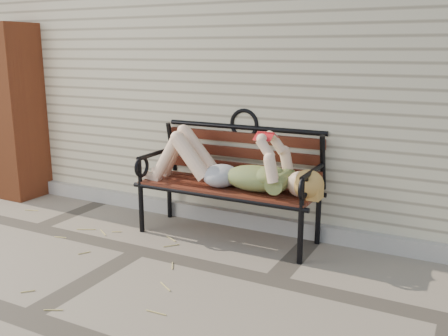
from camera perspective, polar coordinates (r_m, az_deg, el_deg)
The scene contains 7 objects.
ground at distance 4.46m, azimuth -9.59°, elevation -9.32°, with size 80.00×80.00×0.00m, color #766A5B.
house_wall at distance 6.75m, azimuth 5.63°, elevation 11.58°, with size 8.00×4.00×3.00m, color beige.
foundation_strip at distance 5.19m, azimuth -3.18°, elevation -4.97°, with size 8.00×0.10×0.15m, color #A9A499.
brick_pillar at distance 6.31m, azimuth -22.78°, elevation 5.92°, with size 0.50×0.50×2.00m, color brown.
garden_bench at distance 4.60m, azimuth 0.97°, elevation 0.16°, with size 1.80×0.72×1.17m.
reading_woman at distance 4.46m, azimuth 0.33°, elevation 0.25°, with size 1.70×0.39×0.53m.
straw_scatter at distance 4.77m, azimuth -23.79°, elevation -8.69°, with size 2.81×1.60×0.01m.
Camera 1 is at (2.52, -3.26, 1.71)m, focal length 40.00 mm.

